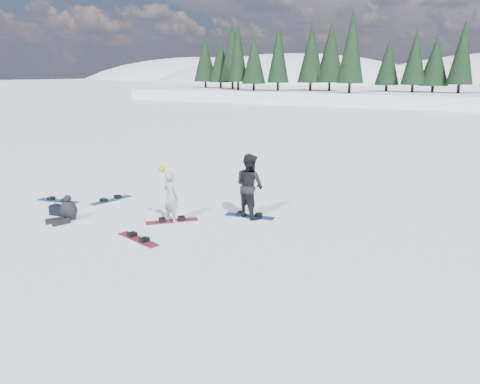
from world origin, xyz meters
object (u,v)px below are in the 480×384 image
object	(u,v)px
snowboarder_woman	(171,196)
snowboard_loose_a	(111,200)
snowboard_loose_b	(138,239)
seated_rider	(67,211)
snowboard_loose_c	(58,201)
snowboarder_man	(250,186)
gear_bag	(58,210)

from	to	relation	value
snowboarder_woman	snowboard_loose_a	xyz separation A→B (m)	(-3.18, 0.82, -0.75)
snowboard_loose_b	seated_rider	bearing A→B (deg)	-169.47
snowboard_loose_c	snowboard_loose_b	world-z (taller)	same
snowboarder_man	snowboard_loose_b	xyz separation A→B (m)	(-1.57, -3.15, -0.94)
gear_bag	snowboard_loose_c	xyz separation A→B (m)	(-1.23, 1.02, -0.14)
seated_rider	snowboard_loose_b	bearing A→B (deg)	17.72
snowboarder_man	snowboard_loose_c	bearing A→B (deg)	35.76
snowboard_loose_a	snowboarder_woman	bearing A→B (deg)	-94.52
gear_bag	snowboard_loose_b	distance (m)	3.61
seated_rider	gear_bag	distance (m)	0.76
snowboarder_woman	snowboard_loose_c	xyz separation A→B (m)	(-4.64, -0.12, -0.75)
snowboard_loose_a	snowboard_loose_c	bearing A→B (deg)	132.69
snowboarder_woman	snowboard_loose_a	bearing A→B (deg)	-5.28
snowboarder_man	snowboard_loose_b	size ratio (longest dim) A/B	1.27
snowboarder_woman	seated_rider	distance (m)	3.08
gear_bag	seated_rider	bearing A→B (deg)	-19.55
gear_bag	snowboard_loose_c	distance (m)	1.60
snowboarder_man	snowboard_loose_a	bearing A→B (deg)	29.42
seated_rider	snowboard_loose_a	xyz separation A→B (m)	(-0.47, 2.21, -0.28)
snowboarder_man	snowboard_loose_c	world-z (taller)	snowboarder_man
snowboarder_woman	snowboarder_man	distance (m)	2.31
snowboarder_woman	snowboard_loose_c	size ratio (longest dim) A/B	1.09
snowboard_loose_a	snowboard_loose_c	xyz separation A→B (m)	(-1.46, -0.94, 0.00)
snowboarder_woman	gear_bag	xyz separation A→B (m)	(-3.41, -1.13, -0.61)
snowboard_loose_a	snowboard_loose_b	distance (m)	4.15
seated_rider	gear_bag	world-z (taller)	seated_rider
snowboarder_man	seated_rider	distance (m)	5.35
snowboarder_man	snowboard_loose_a	world-z (taller)	snowboarder_man
snowboard_loose_c	snowboard_loose_a	bearing A→B (deg)	23.10
snowboard_loose_b	snowboarder_man	bearing A→B (deg)	78.98
snowboarder_man	gear_bag	size ratio (longest dim) A/B	4.25
gear_bag	snowboard_loose_a	distance (m)	1.98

